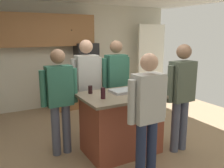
{
  "coord_description": "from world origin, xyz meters",
  "views": [
    {
      "loc": [
        -1.74,
        -3.14,
        1.87
      ],
      "look_at": [
        0.07,
        0.17,
        1.05
      ],
      "focal_mm": 38.01,
      "sensor_mm": 36.0,
      "label": 1
    }
  ],
  "objects": [
    {
      "name": "person_guest_left",
      "position": [
        0.4,
        0.61,
        1.01
      ],
      "size": [
        0.57,
        0.23,
        1.73
      ],
      "rotation": [
        0.0,
        0.0,
        -1.99
      ],
      "color": "tan",
      "rests_on": "ground"
    },
    {
      "name": "person_guest_right",
      "position": [
        -0.02,
        -0.92,
        0.94
      ],
      "size": [
        0.57,
        0.22,
        1.64
      ],
      "rotation": [
        0.0,
        0.0,
        1.45
      ],
      "color": "#232D4C",
      "rests_on": "ground"
    },
    {
      "name": "person_host_foreground",
      "position": [
        0.9,
        -0.55,
        0.99
      ],
      "size": [
        0.57,
        0.22,
        1.7
      ],
      "rotation": [
        0.0,
        0.0,
        2.68
      ],
      "color": "#4C5166",
      "rests_on": "ground"
    },
    {
      "name": "glass_short_whisky",
      "position": [
        -0.33,
        0.13,
        1.01
      ],
      "size": [
        0.07,
        0.07,
        0.12
      ],
      "color": "black",
      "rests_on": "kitchen_island"
    },
    {
      "name": "back_wall",
      "position": [
        0.0,
        2.8,
        1.3
      ],
      "size": [
        6.4,
        0.1,
        2.6
      ],
      "primitive_type": "cube",
      "color": "beige",
      "rests_on": "ground"
    },
    {
      "name": "french_door_window_panel",
      "position": [
        2.6,
        2.4,
        1.1
      ],
      "size": [
        0.9,
        0.06,
        2.0
      ],
      "primitive_type": "cube",
      "color": "white",
      "rests_on": "ground"
    },
    {
      "name": "kitchen_island",
      "position": [
        0.07,
        -0.13,
        0.48
      ],
      "size": [
        1.26,
        0.88,
        0.95
      ],
      "color": "brown",
      "rests_on": "ground"
    },
    {
      "name": "cabinet_run_lower",
      "position": [
        0.6,
        2.48,
        0.45
      ],
      "size": [
        1.8,
        0.63,
        0.9
      ],
      "color": "#936038",
      "rests_on": "ground"
    },
    {
      "name": "cabinet_run_upper",
      "position": [
        -0.4,
        2.6,
        1.93
      ],
      "size": [
        2.4,
        0.38,
        0.75
      ],
      "color": "#936038"
    },
    {
      "name": "person_elder_center",
      "position": [
        -0.18,
        0.63,
        1.02
      ],
      "size": [
        0.57,
        0.23,
        1.75
      ],
      "rotation": [
        0.0,
        0.0,
        -1.25
      ],
      "color": "#383842",
      "rests_on": "ground"
    },
    {
      "name": "serving_tray",
      "position": [
        0.17,
        -0.06,
        0.97
      ],
      "size": [
        0.44,
        0.3,
        0.04
      ],
      "color": "#B7B7BC",
      "rests_on": "kitchen_island"
    },
    {
      "name": "mug_ceramic_white",
      "position": [
        0.14,
        -0.38,
        1.01
      ],
      "size": [
        0.13,
        0.09,
        0.11
      ],
      "color": "white",
      "rests_on": "kitchen_island"
    },
    {
      "name": "glass_dark_ale",
      "position": [
        -0.29,
        -0.23,
        1.03
      ],
      "size": [
        0.07,
        0.07,
        0.16
      ],
      "color": "black",
      "rests_on": "kitchen_island"
    },
    {
      "name": "floor",
      "position": [
        0.0,
        0.0,
        0.0
      ],
      "size": [
        7.04,
        7.04,
        0.0
      ],
      "primitive_type": "plane",
      "color": "#937A5B",
      "rests_on": "ground"
    },
    {
      "name": "person_guest_by_door",
      "position": [
        -0.78,
        0.26,
        0.94
      ],
      "size": [
        0.57,
        0.22,
        1.64
      ],
      "rotation": [
        0.0,
        0.0,
        -0.43
      ],
      "color": "#4C5166",
      "rests_on": "ground"
    },
    {
      "name": "microwave_over_range",
      "position": [
        0.6,
        2.5,
        1.45
      ],
      "size": [
        0.56,
        0.4,
        0.32
      ],
      "primitive_type": "cube",
      "color": "black"
    }
  ]
}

